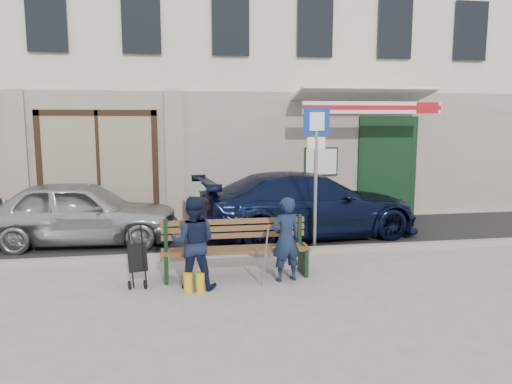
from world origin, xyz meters
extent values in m
plane|color=#9E9991|center=(0.00, 0.00, 0.00)|extent=(80.00, 80.00, 0.00)
cube|color=#282828|center=(0.00, 3.10, 0.01)|extent=(60.00, 3.20, 0.01)
cube|color=#9E9384|center=(0.00, 1.50, 0.06)|extent=(60.00, 0.18, 0.12)
cube|color=beige|center=(0.00, 8.50, 5.00)|extent=(20.00, 7.00, 10.00)
cube|color=#9E9384|center=(0.00, 4.96, 1.60)|extent=(20.00, 0.12, 3.20)
cube|color=maroon|center=(-3.20, 5.02, 1.55)|extent=(2.50, 0.12, 2.00)
cube|color=black|center=(4.10, 4.88, 1.30)|extent=(1.60, 0.10, 2.60)
cube|color=black|center=(4.10, 5.35, 1.20)|extent=(1.25, 0.90, 2.40)
cube|color=white|center=(2.30, 4.85, 1.45)|extent=(0.80, 0.03, 0.65)
cube|color=white|center=(3.20, 4.62, 3.08)|extent=(3.40, 1.72, 0.42)
cube|color=white|center=(3.20, 3.77, 2.80)|extent=(3.40, 0.05, 0.28)
cube|color=#A2141B|center=(3.20, 3.74, 2.80)|extent=(3.40, 0.02, 0.10)
imported|color=#ADADB2|center=(-3.32, 2.95, 0.67)|extent=(4.00, 1.82, 1.33)
imported|color=black|center=(1.43, 2.86, 0.70)|extent=(5.05, 2.56, 1.41)
cylinder|color=gray|center=(1.26, 1.79, 1.32)|extent=(0.07, 0.07, 2.65)
cube|color=#0B2EA7|center=(1.26, 1.79, 2.50)|extent=(0.51, 0.04, 0.51)
cube|color=white|center=(1.26, 1.76, 2.50)|extent=(0.29, 0.03, 0.35)
cube|color=white|center=(1.26, 1.79, 2.09)|extent=(0.35, 0.04, 0.22)
cube|color=brown|center=(-0.47, 0.36, 0.45)|extent=(2.40, 0.50, 0.04)
cube|color=brown|center=(-0.47, 0.64, 0.74)|extent=(2.40, 0.10, 0.36)
cube|color=black|center=(-1.59, 0.36, 0.23)|extent=(0.06, 0.50, 0.45)
cube|color=black|center=(0.65, 0.36, 0.23)|extent=(0.06, 0.50, 0.45)
cube|color=white|center=(0.28, 0.26, 0.48)|extent=(0.34, 0.25, 0.11)
cylinder|color=gray|center=(-0.12, -0.31, 0.50)|extent=(0.07, 0.34, 0.96)
cylinder|color=gold|center=(-1.27, -0.29, 0.15)|extent=(0.13, 0.13, 0.30)
cylinder|color=gold|center=(-1.09, -0.29, 0.15)|extent=(0.13, 0.13, 0.30)
imported|color=#141E39|center=(0.28, 0.04, 0.67)|extent=(0.55, 0.43, 1.35)
imported|color=#121932|center=(-1.17, -0.08, 0.71)|extent=(0.77, 0.65, 1.42)
cylinder|color=black|center=(-2.13, 0.01, 0.07)|extent=(0.07, 0.14, 0.14)
cylinder|color=black|center=(-1.90, 0.01, 0.07)|extent=(0.07, 0.14, 0.14)
cube|color=black|center=(-2.02, 0.20, 0.44)|extent=(0.33, 0.31, 0.46)
cylinder|color=black|center=(-2.02, 0.32, 0.93)|extent=(0.25, 0.09, 0.02)
camera|label=1|loc=(-1.43, -7.43, 2.57)|focal=35.00mm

